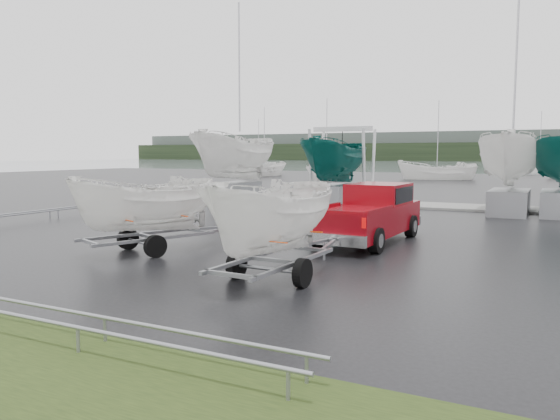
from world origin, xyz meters
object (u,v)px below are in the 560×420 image
Objects in this scene: trailer_hitched at (273,154)px; boat_hoist at (342,154)px; trailer_parked at (146,157)px; pickup_truck at (372,212)px.

boat_hoist is at bearing 108.35° from trailer_hitched.
trailer_hitched is 18.56m from boat_hoist.
trailer_parked is at bearing 165.44° from trailer_hitched.
trailer_parked is 1.16× the size of boat_hoist.
boat_hoist is at bearing 113.96° from trailer_parked.
trailer_parked reaches higher than pickup_truck.
pickup_truck is 13.03m from boat_hoist.
trailer_parked reaches higher than boat_hoist.
trailer_hitched is (-0.25, -6.10, 1.78)m from pickup_truck.
pickup_truck is 6.96m from trailer_parked.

